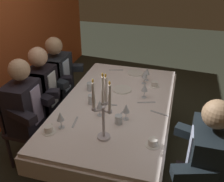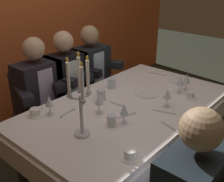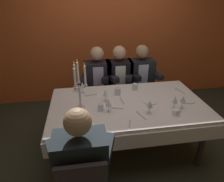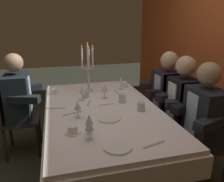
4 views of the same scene
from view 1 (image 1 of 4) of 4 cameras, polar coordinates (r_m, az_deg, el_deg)
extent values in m
plane|color=#2F3326|center=(3.13, 0.78, -14.17)|extent=(12.00, 12.00, 0.00)
cube|color=white|center=(2.69, 0.88, -2.89)|extent=(1.90, 1.10, 0.04)
cube|color=white|center=(2.75, 0.86, -4.84)|extent=(1.94, 1.14, 0.18)
cylinder|color=#2D2429|center=(3.53, 11.06, -2.10)|extent=(0.07, 0.07, 0.70)
cylinder|color=#2D2429|center=(2.47, -14.71, -18.64)|extent=(0.07, 0.07, 0.70)
cylinder|color=#2D2429|center=(3.67, -2.36, -0.29)|extent=(0.07, 0.07, 0.70)
cylinder|color=silver|center=(2.21, -1.85, -10.09)|extent=(0.11, 0.11, 0.02)
cylinder|color=silver|center=(2.12, -1.91, -6.93)|extent=(0.02, 0.02, 0.28)
cylinder|color=silver|center=(2.02, -1.99, -2.77)|extent=(0.04, 0.04, 0.02)
cylinder|color=white|center=(1.96, -2.05, 0.22)|extent=(0.02, 0.02, 0.22)
ellipsoid|color=yellow|center=(1.90, -2.12, 3.58)|extent=(0.02, 0.02, 0.03)
cylinder|color=silver|center=(2.08, -1.66, -3.66)|extent=(0.07, 0.01, 0.01)
cylinder|color=silver|center=(2.10, -1.36, -2.67)|extent=(0.04, 0.04, 0.02)
cylinder|color=white|center=(2.04, -1.40, 0.20)|extent=(0.02, 0.02, 0.22)
ellipsoid|color=yellow|center=(1.98, -1.45, 3.43)|extent=(0.02, 0.02, 0.03)
cylinder|color=silver|center=(2.04, -2.99, -4.34)|extent=(0.05, 0.07, 0.01)
cylinder|color=silver|center=(2.02, -4.05, -4.01)|extent=(0.04, 0.04, 0.02)
cylinder|color=white|center=(1.96, -4.17, -1.07)|extent=(0.02, 0.02, 0.22)
ellipsoid|color=yellow|center=(1.90, -4.30, 2.24)|extent=(0.02, 0.02, 0.03)
cylinder|color=silver|center=(2.02, -1.24, -4.62)|extent=(0.05, 0.07, 0.01)
cylinder|color=silver|center=(1.99, -0.50, -4.56)|extent=(0.04, 0.04, 0.02)
cylinder|color=white|center=(1.93, -0.52, -1.59)|extent=(0.02, 0.02, 0.22)
ellipsoid|color=yellow|center=(1.87, -0.53, 1.77)|extent=(0.02, 0.02, 0.03)
cylinder|color=white|center=(3.32, 5.13, 4.00)|extent=(0.21, 0.21, 0.01)
cylinder|color=white|center=(2.91, 2.26, 0.35)|extent=(0.21, 0.21, 0.01)
cylinder|color=silver|center=(2.37, -11.14, -7.90)|extent=(0.06, 0.06, 0.00)
cylinder|color=silver|center=(2.34, -11.23, -7.12)|extent=(0.01, 0.01, 0.07)
cone|color=silver|center=(2.30, -11.42, -5.50)|extent=(0.07, 0.07, 0.08)
cylinder|color=#E0D172|center=(2.31, -11.36, -6.00)|extent=(0.04, 0.04, 0.03)
cylinder|color=silver|center=(2.43, 3.10, -6.20)|extent=(0.06, 0.06, 0.00)
cylinder|color=silver|center=(2.41, 3.12, -5.43)|extent=(0.01, 0.01, 0.07)
cone|color=silver|center=(2.36, 3.17, -3.82)|extent=(0.07, 0.07, 0.08)
cylinder|color=silver|center=(3.08, 7.11, 1.71)|extent=(0.06, 0.06, 0.00)
cylinder|color=silver|center=(3.06, 7.15, 2.37)|extent=(0.01, 0.01, 0.07)
cone|color=silver|center=(3.03, 7.24, 3.73)|extent=(0.07, 0.07, 0.08)
cylinder|color=maroon|center=(3.04, 7.22, 3.31)|extent=(0.04, 0.04, 0.03)
cylinder|color=silver|center=(2.48, -2.66, -5.34)|extent=(0.06, 0.06, 0.00)
cylinder|color=silver|center=(2.46, -2.68, -4.58)|extent=(0.01, 0.01, 0.07)
cone|color=silver|center=(2.42, -2.72, -3.00)|extent=(0.07, 0.07, 0.08)
cylinder|color=maroon|center=(2.43, -2.71, -3.49)|extent=(0.04, 0.04, 0.03)
cylinder|color=silver|center=(2.79, 7.11, -1.34)|extent=(0.06, 0.06, 0.00)
cylinder|color=silver|center=(2.77, 7.16, -0.64)|extent=(0.01, 0.01, 0.07)
cone|color=silver|center=(2.74, 7.26, 0.82)|extent=(0.07, 0.07, 0.08)
cylinder|color=#E0D172|center=(2.75, 7.23, 0.37)|extent=(0.04, 0.04, 0.03)
cylinder|color=silver|center=(3.16, 7.62, 2.42)|extent=(0.06, 0.06, 0.00)
cylinder|color=silver|center=(3.15, 7.67, 3.06)|extent=(0.01, 0.01, 0.07)
cone|color=silver|center=(3.11, 7.76, 4.39)|extent=(0.07, 0.07, 0.08)
cylinder|color=#E0D172|center=(3.12, 7.73, 3.98)|extent=(0.04, 0.04, 0.03)
cylinder|color=silver|center=(2.90, -4.83, 0.99)|extent=(0.08, 0.08, 0.09)
cylinder|color=silver|center=(2.65, -4.54, -1.86)|extent=(0.08, 0.08, 0.10)
cylinder|color=silver|center=(2.35, 1.47, -6.35)|extent=(0.07, 0.07, 0.09)
cylinder|color=white|center=(3.03, 9.33, 1.10)|extent=(0.12, 0.12, 0.01)
cylinder|color=white|center=(3.02, 9.37, 1.61)|extent=(0.08, 0.08, 0.05)
torus|color=white|center=(3.06, 9.49, 2.07)|extent=(0.04, 0.01, 0.04)
cylinder|color=white|center=(2.16, 8.97, -11.70)|extent=(0.12, 0.12, 0.01)
cylinder|color=white|center=(2.14, 9.03, -11.08)|extent=(0.08, 0.08, 0.05)
torus|color=white|center=(2.18, 9.21, -10.20)|extent=(0.04, 0.01, 0.04)
cylinder|color=white|center=(2.34, -13.80, -8.74)|extent=(0.12, 0.12, 0.01)
cylinder|color=white|center=(2.32, -13.89, -8.14)|extent=(0.08, 0.08, 0.05)
torus|color=white|center=(2.35, -13.33, -7.39)|extent=(0.04, 0.01, 0.04)
cube|color=#B7B7BC|center=(2.54, 10.51, -4.90)|extent=(0.07, 0.19, 0.01)
cube|color=#B7B7BC|center=(2.52, 2.40, -4.70)|extent=(0.17, 0.07, 0.01)
cube|color=#B7B7BC|center=(2.70, 7.65, -2.50)|extent=(0.07, 0.19, 0.01)
cube|color=#B7B7BC|center=(2.41, -8.21, -6.83)|extent=(0.17, 0.04, 0.01)
cube|color=#B7B7BC|center=(3.40, 0.92, 4.68)|extent=(0.07, 0.19, 0.01)
cube|color=#B7B7BC|center=(2.64, -0.70, -2.99)|extent=(0.03, 0.17, 0.01)
cube|color=black|center=(2.17, 20.29, -13.76)|extent=(0.42, 0.26, 0.54)
cube|color=silver|center=(2.14, 16.76, -12.79)|extent=(0.16, 0.01, 0.40)
sphere|color=tan|center=(1.93, 22.30, -4.79)|extent=(0.21, 0.21, 0.21)
cube|color=black|center=(2.30, 17.74, -9.14)|extent=(0.19, 0.34, 0.08)
cube|color=black|center=(1.97, 17.78, -16.84)|extent=(0.19, 0.34, 0.08)
cylinder|color=#2D2429|center=(2.89, -15.76, -14.30)|extent=(0.04, 0.04, 0.42)
cylinder|color=#2D2429|center=(3.12, -12.49, -10.09)|extent=(0.04, 0.04, 0.42)
cylinder|color=#2D2429|center=(3.07, -21.73, -12.58)|extent=(0.04, 0.04, 0.42)
cylinder|color=#2D2429|center=(3.28, -18.16, -8.77)|extent=(0.04, 0.04, 0.42)
cube|color=#2D2429|center=(2.94, -17.69, -7.92)|extent=(0.42, 0.42, 0.04)
cube|color=#2D2429|center=(2.92, -21.55, -3.36)|extent=(0.38, 0.04, 0.44)
cube|color=black|center=(2.79, -18.56, -3.12)|extent=(0.42, 0.26, 0.54)
cube|color=#B5AAD4|center=(2.70, -16.26, -3.03)|extent=(0.16, 0.01, 0.40)
sphere|color=tan|center=(2.61, -19.93, 4.47)|extent=(0.21, 0.21, 0.21)
cube|color=black|center=(2.57, -19.39, -5.18)|extent=(0.19, 0.34, 0.08)
cube|color=black|center=(2.88, -14.72, -0.54)|extent=(0.19, 0.34, 0.08)
cylinder|color=#2D2429|center=(3.11, -12.59, -10.22)|extent=(0.04, 0.04, 0.42)
cylinder|color=#2D2429|center=(3.36, -9.84, -6.57)|extent=(0.04, 0.04, 0.42)
cylinder|color=#2D2429|center=(3.28, -18.27, -8.88)|extent=(0.04, 0.04, 0.42)
cylinder|color=#2D2429|center=(3.52, -15.21, -5.52)|extent=(0.04, 0.04, 0.42)
cube|color=#2D2429|center=(3.18, -14.47, -4.39)|extent=(0.42, 0.42, 0.04)
cube|color=#2D2429|center=(3.16, -18.02, -0.17)|extent=(0.38, 0.04, 0.44)
cube|color=black|center=(3.04, -15.13, 0.19)|extent=(0.42, 0.26, 0.54)
cube|color=white|center=(2.96, -12.93, 0.37)|extent=(0.16, 0.01, 0.40)
sphere|color=#D7A884|center=(2.87, -16.16, 7.30)|extent=(0.21, 0.21, 0.21)
cube|color=black|center=(2.81, -15.61, -1.43)|extent=(0.19, 0.34, 0.08)
cube|color=black|center=(3.14, -11.72, 2.45)|extent=(0.19, 0.34, 0.08)
cylinder|color=#2D2429|center=(3.37, -9.77, -6.47)|extent=(0.04, 0.04, 0.42)
cylinder|color=#2D2429|center=(3.64, -7.47, -3.35)|extent=(0.04, 0.04, 0.42)
cylinder|color=#2D2429|center=(3.52, -15.13, -5.44)|extent=(0.04, 0.04, 0.42)
cylinder|color=#2D2429|center=(3.78, -12.52, -2.52)|extent=(0.04, 0.04, 0.42)
cube|color=#2D2429|center=(3.46, -11.59, -1.19)|extent=(0.42, 0.42, 0.04)
cube|color=#2D2429|center=(3.43, -14.83, 2.72)|extent=(0.38, 0.04, 0.44)
cube|color=black|center=(3.32, -12.07, 3.14)|extent=(0.42, 0.26, 0.54)
cube|color=silver|center=(3.25, -10.00, 3.37)|extent=(0.16, 0.01, 0.40)
sphere|color=tan|center=(3.17, -12.82, 9.74)|extent=(0.21, 0.21, 0.21)
cube|color=black|center=(3.09, -12.28, 1.89)|extent=(0.19, 0.34, 0.08)
cube|color=black|center=(3.44, -9.04, 5.11)|extent=(0.19, 0.34, 0.08)
camera|label=2|loc=(0.94, 62.83, -7.41)|focal=44.52mm
camera|label=3|loc=(2.27, 58.86, 11.37)|focal=31.64mm
camera|label=4|loc=(4.32, 14.50, 20.70)|focal=35.70mm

